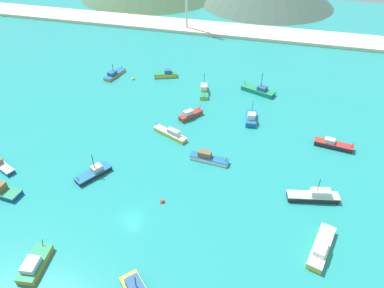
# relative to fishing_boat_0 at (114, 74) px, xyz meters

# --- Properties ---
(ground) EXTENTS (260.00, 280.00, 0.50)m
(ground) POSITION_rel_fishing_boat_0_xyz_m (29.59, -24.17, -0.96)
(ground) COLOR teal
(fishing_boat_0) EXTENTS (4.13, 9.28, 4.49)m
(fishing_boat_0) POSITION_rel_fishing_boat_0_xyz_m (0.00, 0.00, 0.00)
(fishing_boat_0) COLOR orange
(fishing_boat_0) RESTS_ON ground
(fishing_boat_1) EXTENTS (6.27, 8.27, 5.53)m
(fishing_boat_1) POSITION_rel_fishing_boat_0_xyz_m (16.90, -45.14, 0.02)
(fishing_boat_1) COLOR #232328
(fishing_boat_1) RESTS_ON ground
(fishing_boat_2) EXTENTS (3.41, 7.07, 6.57)m
(fishing_boat_2) POSITION_rel_fishing_boat_0_xyz_m (46.58, -14.84, 0.26)
(fishing_boat_2) COLOR #1E5BA8
(fishing_boat_2) RESTS_ON ground
(fishing_boat_3) EXTENTS (7.04, 3.44, 2.55)m
(fishing_boat_3) POSITION_rel_fishing_boat_0_xyz_m (2.00, -55.11, 0.13)
(fishing_boat_3) COLOR #14478C
(fishing_boat_3) RESTS_ON ground
(fishing_boat_4) EXTENTS (4.35, 8.06, 6.54)m
(fishing_boat_4) POSITION_rel_fishing_boat_0_xyz_m (30.94, -3.39, 0.17)
(fishing_boat_4) COLOR gold
(fishing_boat_4) RESTS_ON ground
(fishing_boat_5) EXTENTS (9.01, 2.80, 2.40)m
(fishing_boat_5) POSITION_rel_fishing_boat_0_xyz_m (39.44, -33.81, 0.12)
(fishing_boat_5) COLOR silver
(fishing_boat_5) RESTS_ON ground
(fishing_boat_6) EXTENTS (5.74, 6.97, 2.61)m
(fishing_boat_6) POSITION_rel_fishing_boat_0_xyz_m (30.63, -17.40, 0.17)
(fishing_boat_6) COLOR brown
(fishing_boat_6) RESTS_ON ground
(fishing_boat_7) EXTENTS (7.91, 5.06, 2.44)m
(fishing_boat_7) POSITION_rel_fishing_boat_0_xyz_m (16.28, 4.10, 0.16)
(fishing_boat_7) COLOR gold
(fishing_boat_7) RESTS_ON ground
(fishing_boat_9) EXTENTS (4.01, 7.59, 2.46)m
(fishing_boat_9) POSITION_rel_fishing_boat_0_xyz_m (18.34, -67.89, 0.12)
(fishing_boat_9) COLOR orange
(fishing_boat_9) RESTS_ON ground
(fishing_boat_10) EXTENTS (9.63, 5.66, 2.34)m
(fishing_boat_10) POSITION_rel_fishing_boat_0_xyz_m (28.34, -26.99, 0.10)
(fishing_boat_10) COLOR gold
(fishing_boat_10) RESTS_ON ground
(fishing_boat_11) EXTENTS (9.14, 3.42, 2.48)m
(fishing_boat_11) POSITION_rel_fishing_boat_0_xyz_m (66.96, -20.85, 0.05)
(fishing_boat_11) COLOR #232328
(fishing_boat_11) RESTS_ON ground
(fishing_boat_12) EXTENTS (10.41, 4.45, 5.49)m
(fishing_boat_12) POSITION_rel_fishing_boat_0_xyz_m (62.54, -39.88, 0.25)
(fishing_boat_12) COLOR #232328
(fishing_boat_12) RESTS_ON ground
(fishing_boat_13) EXTENTS (5.12, 10.27, 2.32)m
(fishing_boat_13) POSITION_rel_fishing_boat_0_xyz_m (63.61, -52.07, 0.14)
(fishing_boat_13) COLOR gold
(fishing_boat_13) RESTS_ON ground
(fishing_boat_14) EXTENTS (8.99, 5.06, 2.09)m
(fishing_boat_14) POSITION_rel_fishing_boat_0_xyz_m (-4.67, -48.09, 0.04)
(fishing_boat_14) COLOR #14478C
(fishing_boat_14) RESTS_ON ground
(fishing_boat_15) EXTENTS (10.67, 6.61, 6.63)m
(fishing_boat_15) POSITION_rel_fishing_boat_0_xyz_m (46.67, 1.41, 0.10)
(fishing_boat_15) COLOR #198466
(fishing_boat_15) RESTS_ON ground
(buoy_0) EXTENTS (1.02, 1.02, 1.02)m
(buoy_0) POSITION_rel_fishing_boat_0_xyz_m (6.90, -0.59, -0.54)
(buoy_0) COLOR gold
(buoy_0) RESTS_ON ground
(buoy_1) EXTENTS (0.93, 0.93, 0.93)m
(buoy_1) POSITION_rel_fishing_boat_0_xyz_m (33.68, -48.63, -0.55)
(buoy_1) COLOR red
(buoy_1) RESTS_ON ground
(beach_strip) EXTENTS (247.00, 15.99, 1.20)m
(beach_strip) POSITION_rel_fishing_boat_0_xyz_m (29.59, 51.94, -0.11)
(beach_strip) COLOR beige
(beach_strip) RESTS_ON ground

